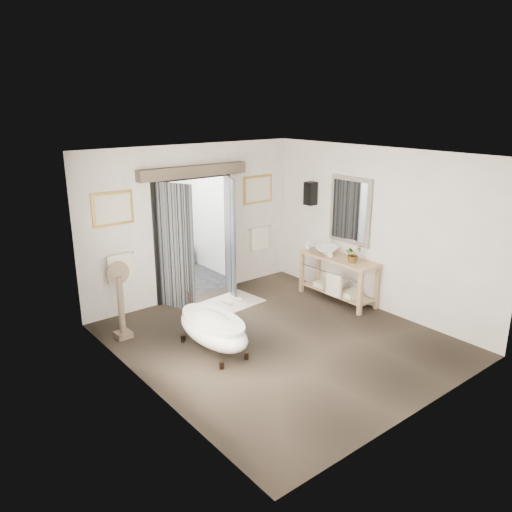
# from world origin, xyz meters

# --- Properties ---
(ground_plane) EXTENTS (5.00, 5.00, 0.00)m
(ground_plane) POSITION_xyz_m (0.00, 0.00, 0.00)
(ground_plane) COLOR #42372B
(room_shell) EXTENTS (4.52, 5.02, 2.91)m
(room_shell) POSITION_xyz_m (-0.04, -0.11, 1.86)
(room_shell) COLOR silver
(room_shell) RESTS_ON ground_plane
(shower_room) EXTENTS (2.22, 2.01, 2.51)m
(shower_room) POSITION_xyz_m (0.00, 3.99, 0.91)
(shower_room) COLOR black
(shower_room) RESTS_ON ground_plane
(back_wall_dressing) EXTENTS (3.82, 0.78, 2.52)m
(back_wall_dressing) POSITION_xyz_m (0.00, 2.32, 1.56)
(back_wall_dressing) COLOR black
(back_wall_dressing) RESTS_ON ground_plane
(clawfoot_tub) EXTENTS (0.67, 1.51, 0.74)m
(clawfoot_tub) POSITION_xyz_m (-1.01, 0.37, 0.36)
(clawfoot_tub) COLOR black
(clawfoot_tub) RESTS_ON ground_plane
(vanity) EXTENTS (0.57, 1.60, 0.85)m
(vanity) POSITION_xyz_m (1.95, 0.58, 0.51)
(vanity) COLOR tan
(vanity) RESTS_ON ground_plane
(pedestal_mirror) EXTENTS (0.38, 0.24, 1.27)m
(pedestal_mirror) POSITION_xyz_m (-1.90, 1.64, 0.55)
(pedestal_mirror) COLOR brown
(pedestal_mirror) RESTS_ON ground_plane
(rug) EXTENTS (1.28, 0.92, 0.01)m
(rug) POSITION_xyz_m (0.25, 1.72, 0.01)
(rug) COLOR beige
(rug) RESTS_ON ground_plane
(slippers) EXTENTS (0.34, 0.25, 0.05)m
(slippers) POSITION_xyz_m (0.32, 1.72, 0.04)
(slippers) COLOR beige
(slippers) RESTS_ON rug
(basin) EXTENTS (0.56, 0.56, 0.16)m
(basin) POSITION_xyz_m (1.92, 0.87, 0.93)
(basin) COLOR white
(basin) RESTS_ON vanity
(plant) EXTENTS (0.32, 0.29, 0.33)m
(plant) POSITION_xyz_m (1.92, 0.22, 1.01)
(plant) COLOR gray
(plant) RESTS_ON vanity
(soap_bottle_a) EXTENTS (0.10, 0.11, 0.18)m
(soap_bottle_a) POSITION_xyz_m (1.90, 0.73, 0.94)
(soap_bottle_a) COLOR gray
(soap_bottle_a) RESTS_ON vanity
(soap_bottle_b) EXTENTS (0.15, 0.15, 0.16)m
(soap_bottle_b) POSITION_xyz_m (1.87, 1.31, 0.93)
(soap_bottle_b) COLOR gray
(soap_bottle_b) RESTS_ON vanity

